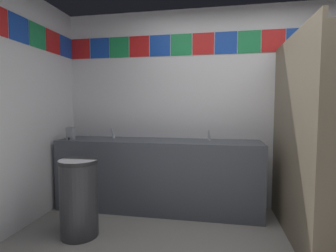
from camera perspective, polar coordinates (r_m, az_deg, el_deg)
The scene contains 8 objects.
wall_back at distance 3.47m, azimuth 14.62°, elevation 3.88°, with size 4.52×0.09×2.54m.
vanity_counter at distance 3.33m, azimuth -2.19°, elevation -10.48°, with size 2.50×0.55×0.88m.
faucet_left at distance 3.51m, azimuth -11.90°, elevation -1.79°, with size 0.04×0.10×0.14m.
faucet_right at distance 3.25m, azimuth 8.95°, elevation -2.23°, with size 0.04×0.10×0.14m.
soap_dispenser at distance 3.50m, azimuth -20.49°, elevation -1.56°, with size 0.09×0.09×0.16m.
stall_divider at distance 2.63m, azimuth 30.24°, elevation -2.93°, with size 0.92×1.42×1.98m.
toilet at distance 3.37m, azimuth 32.38°, elevation -13.50°, with size 0.39×0.49×0.74m.
trash_bin at distance 2.83m, azimuth -18.87°, elevation -14.64°, with size 0.38×0.38×0.77m.
Camera 1 is at (-0.25, -1.85, 1.29)m, focal length 27.90 mm.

